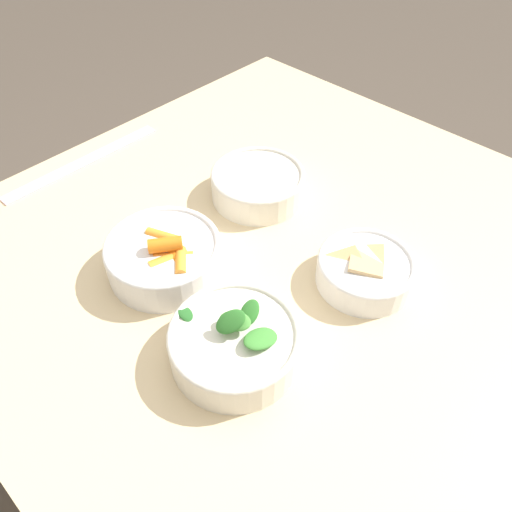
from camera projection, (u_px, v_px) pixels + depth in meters
The scene contains 7 objects.
ground_plane at pixel (269, 437), 1.35m from camera, with size 10.00×10.00×0.00m, color #4C4238.
dining_table at pixel (276, 288), 0.91m from camera, with size 1.00×0.97×0.74m.
bowl_carrots at pixel (165, 256), 0.76m from camera, with size 0.18×0.18×0.07m.
bowl_greens at pixel (235, 343), 0.65m from camera, with size 0.17×0.18×0.09m.
bowl_beans_hotdog at pixel (258, 185), 0.89m from camera, with size 0.17×0.17×0.05m.
bowl_cookies at pixel (365, 269), 0.75m from camera, with size 0.15×0.15×0.05m.
ruler at pixel (84, 162), 0.98m from camera, with size 0.34×0.03×0.00m.
Camera 1 is at (-0.45, -0.38, 1.32)m, focal length 35.00 mm.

